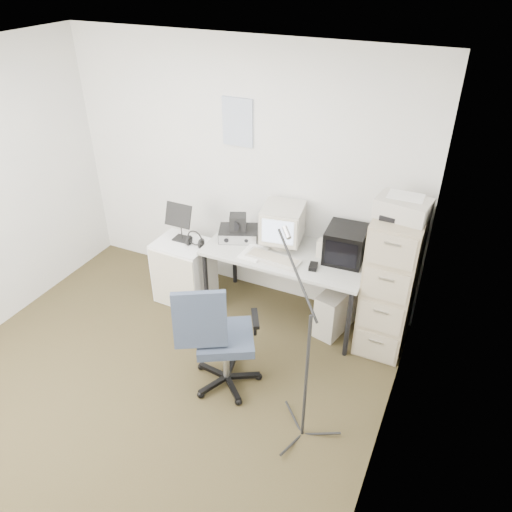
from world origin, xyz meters
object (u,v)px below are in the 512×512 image
at_px(filing_cabinet, 390,282).
at_px(office_chair, 225,336).
at_px(desk, 286,284).
at_px(side_cart, 184,271).

bearing_deg(filing_cabinet, office_chair, -134.88).
relative_size(desk, side_cart, 2.29).
bearing_deg(filing_cabinet, desk, -178.19).
bearing_deg(side_cart, filing_cabinet, 7.34).
height_order(filing_cabinet, side_cart, filing_cabinet).
distance_m(office_chair, side_cart, 1.28).
bearing_deg(office_chair, side_cart, 107.29).
xyz_separation_m(filing_cabinet, office_chair, (-1.05, -1.06, -0.15)).
height_order(office_chair, side_cart, office_chair).
relative_size(filing_cabinet, desk, 0.87).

